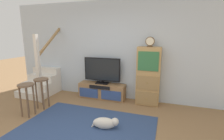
% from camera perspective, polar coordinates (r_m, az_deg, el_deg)
% --- Properties ---
extents(back_wall, '(6.40, 0.12, 2.70)m').
position_cam_1_polar(back_wall, '(4.68, 1.02, 6.71)').
color(back_wall, silver).
rests_on(back_wall, ground_plane).
extents(area_rug, '(2.60, 1.80, 0.01)m').
position_cam_1_polar(area_rug, '(3.44, -9.00, -19.27)').
color(area_rug, navy).
rests_on(area_rug, ground_plane).
extents(media_console, '(1.33, 0.38, 0.43)m').
position_cam_1_polar(media_console, '(4.78, -3.46, -7.17)').
color(media_console, '#997047').
rests_on(media_console, ground_plane).
extents(television, '(1.05, 0.22, 0.73)m').
position_cam_1_polar(television, '(4.64, -3.45, -0.04)').
color(television, black).
rests_on(television, media_console).
extents(side_cabinet, '(0.58, 0.38, 1.49)m').
position_cam_1_polar(side_cabinet, '(4.34, 12.35, -2.12)').
color(side_cabinet, tan).
rests_on(side_cabinet, ground_plane).
extents(desk_clock, '(0.22, 0.08, 0.25)m').
position_cam_1_polar(desk_clock, '(4.20, 12.92, 9.44)').
color(desk_clock, '#4C3823').
rests_on(desk_clock, side_cabinet).
extents(staircase, '(1.00, 1.36, 2.20)m').
position_cam_1_polar(staircase, '(5.73, -21.74, -3.14)').
color(staircase, silver).
rests_on(staircase, ground_plane).
extents(bar_stool_near, '(0.34, 0.34, 0.74)m').
position_cam_1_polar(bar_stool_near, '(4.12, -27.30, -6.88)').
color(bar_stool_near, brown).
rests_on(bar_stool_near, ground_plane).
extents(bar_stool_far, '(0.34, 0.34, 0.74)m').
position_cam_1_polar(bar_stool_far, '(4.42, -23.00, -5.22)').
color(bar_stool_far, brown).
rests_on(bar_stool_far, ground_plane).
extents(dog, '(0.54, 0.28, 0.23)m').
position_cam_1_polar(dog, '(3.36, -2.21, -17.71)').
color(dog, beige).
rests_on(dog, ground_plane).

